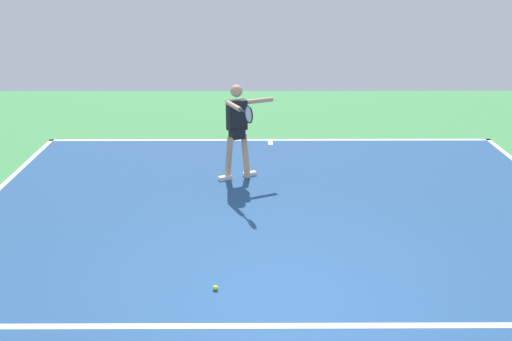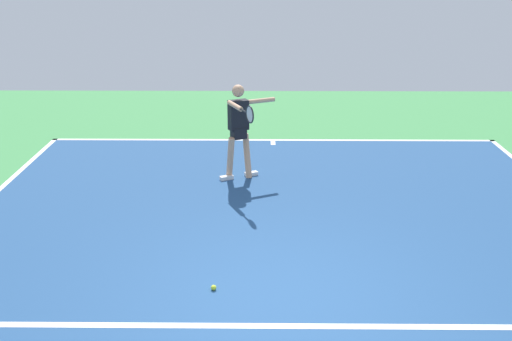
% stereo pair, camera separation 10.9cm
% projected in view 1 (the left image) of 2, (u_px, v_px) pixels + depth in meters
% --- Properties ---
extents(ground_plane, '(22.48, 22.48, 0.00)m').
position_uv_depth(ground_plane, '(285.00, 304.00, 6.84)').
color(ground_plane, '#428E4C').
extents(court_surface, '(9.67, 12.87, 0.00)m').
position_uv_depth(court_surface, '(285.00, 304.00, 6.84)').
color(court_surface, navy).
rests_on(court_surface, ground_plane).
extents(court_line_baseline_near, '(9.67, 0.10, 0.01)m').
position_uv_depth(court_line_baseline_near, '(270.00, 140.00, 12.83)').
color(court_line_baseline_near, white).
rests_on(court_line_baseline_near, ground_plane).
extents(court_line_service, '(7.25, 0.10, 0.01)m').
position_uv_depth(court_line_service, '(287.00, 326.00, 6.44)').
color(court_line_service, white).
rests_on(court_line_service, ground_plane).
extents(court_line_centre_mark, '(0.10, 0.30, 0.01)m').
position_uv_depth(court_line_centre_mark, '(270.00, 143.00, 12.64)').
color(court_line_centre_mark, white).
rests_on(court_line_centre_mark, ground_plane).
extents(tennis_player, '(1.00, 1.34, 1.72)m').
position_uv_depth(tennis_player, '(238.00, 126.00, 10.31)').
color(tennis_player, tan).
rests_on(tennis_player, ground_plane).
extents(tennis_ball_by_sideline, '(0.07, 0.07, 0.07)m').
position_uv_depth(tennis_ball_by_sideline, '(216.00, 288.00, 7.11)').
color(tennis_ball_by_sideline, '#CCE033').
rests_on(tennis_ball_by_sideline, ground_plane).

